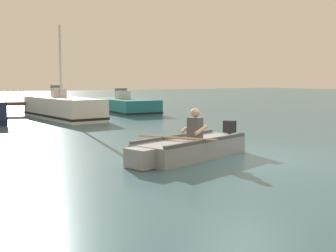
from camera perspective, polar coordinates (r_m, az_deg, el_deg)
ground_plane at (r=10.70m, az=9.95°, el=-4.07°), size 120.00×120.00×0.00m
rowboat_with_person at (r=10.41m, az=2.81°, el=-2.87°), size 3.67×1.95×1.19m
moored_boat_white at (r=21.23m, az=-13.71°, el=2.27°), size 2.33×6.08×4.43m
moored_boat_teal at (r=24.27m, az=-5.64°, el=2.62°), size 2.35×5.07×1.36m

